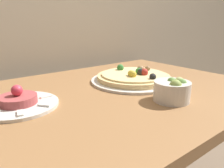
# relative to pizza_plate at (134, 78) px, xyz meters

# --- Properties ---
(dining_table) EXTENTS (1.17, 0.84, 0.75)m
(dining_table) POSITION_rel_pizza_plate_xyz_m (-0.15, -0.04, -0.12)
(dining_table) COLOR olive
(dining_table) RESTS_ON ground_plane
(pizza_plate) EXTENTS (0.37, 0.37, 0.06)m
(pizza_plate) POSITION_rel_pizza_plate_xyz_m (0.00, 0.00, 0.00)
(pizza_plate) COLOR silver
(pizza_plate) RESTS_ON dining_table
(tartare_plate) EXTENTS (0.24, 0.24, 0.07)m
(tartare_plate) POSITION_rel_pizza_plate_xyz_m (-0.48, 0.01, -0.01)
(tartare_plate) COLOR silver
(tartare_plate) RESTS_ON dining_table
(small_bowl) EXTENTS (0.12, 0.12, 0.08)m
(small_bowl) POSITION_rel_pizza_plate_xyz_m (-0.07, -0.25, 0.02)
(small_bowl) COLOR silver
(small_bowl) RESTS_ON dining_table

